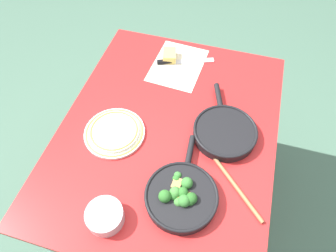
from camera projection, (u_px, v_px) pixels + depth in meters
ground_plane at (168, 199)px, 1.90m from camera, size 14.00×14.00×0.00m
dining_table_red at (168, 140)px, 1.34m from camera, size 1.15×0.90×0.78m
skillet_broccoli at (181, 195)px, 1.07m from camera, size 0.39×0.27×0.07m
skillet_eggs at (225, 132)px, 1.23m from camera, size 0.39×0.26×0.05m
wooden_spoon at (222, 167)px, 1.15m from camera, size 0.30×0.30×0.02m
parchment_sheet at (178, 65)px, 1.49m from camera, size 0.33×0.26×0.00m
grater_knife at (177, 61)px, 1.50m from camera, size 0.13×0.28×0.02m
cheese_block at (170, 56)px, 1.50m from camera, size 0.10×0.08×0.04m
dinner_plate_stack at (114, 132)px, 1.24m from camera, size 0.25×0.25×0.03m
prep_bowl_steel at (105, 216)px, 1.02m from camera, size 0.13×0.13×0.06m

